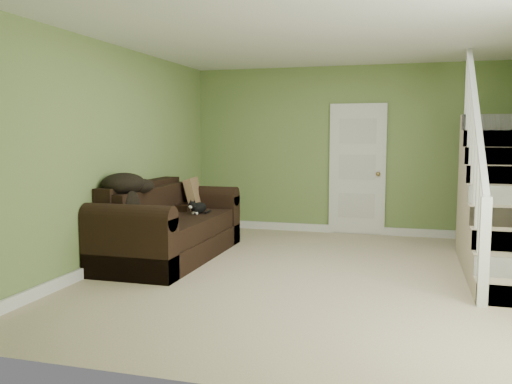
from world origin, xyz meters
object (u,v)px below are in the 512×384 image
Objects in this scene: side_table at (174,224)px; cat at (198,208)px; banana at (167,220)px; sofa at (168,229)px.

side_table is 1.97× the size of cat.
cat is 0.77m from banana.
sofa is 0.74m from side_table.
sofa is 5.69× the size of cat.
cat is 2.36× the size of banana.
side_table is at bearing 64.12° from banana.
cat reaches higher than banana.
cat is at bearing -32.31° from side_table.
sofa is at bearing -110.38° from cat.
banana is at bearing -69.64° from side_table.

